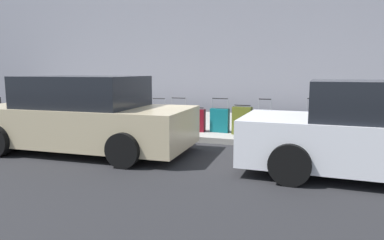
% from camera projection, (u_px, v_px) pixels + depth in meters
% --- Properties ---
extents(ground_plane, '(40.00, 40.00, 0.00)m').
position_uv_depth(ground_plane, '(152.00, 139.00, 8.72)').
color(ground_plane, black).
extents(sidewalk_curb, '(18.00, 5.00, 0.14)m').
position_uv_depth(sidewalk_curb, '(187.00, 123.00, 11.04)').
color(sidewalk_curb, gray).
rests_on(sidewalk_curb, ground_plane).
extents(suitcase_navy_0, '(0.48, 0.23, 0.95)m').
position_uv_depth(suitcase_navy_0, '(315.00, 125.00, 8.11)').
color(suitcase_navy_0, navy).
rests_on(suitcase_navy_0, sidewalk_curb).
extents(suitcase_red_1, '(0.50, 0.24, 0.59)m').
position_uv_depth(suitcase_red_1, '(288.00, 126.00, 8.28)').
color(suitcase_red_1, red).
rests_on(suitcase_red_1, sidewalk_curb).
extents(suitcase_silver_2, '(0.37, 0.25, 0.92)m').
position_uv_depth(suitcase_silver_2, '(264.00, 123.00, 8.41)').
color(suitcase_silver_2, '#9EA0A8').
rests_on(suitcase_silver_2, sidewalk_curb).
extents(suitcase_olive_3, '(0.49, 0.26, 0.75)m').
position_uv_depth(suitcase_olive_3, '(242.00, 121.00, 8.59)').
color(suitcase_olive_3, '#59601E').
rests_on(suitcase_olive_3, sidewalk_curb).
extents(suitcase_teal_4, '(0.49, 0.22, 0.89)m').
position_uv_depth(suitcase_teal_4, '(220.00, 120.00, 8.92)').
color(suitcase_teal_4, '#0F606B').
rests_on(suitcase_teal_4, sidewalk_curb).
extents(suitcase_maroon_5, '(0.38, 0.21, 0.64)m').
position_uv_depth(suitcase_maroon_5, '(198.00, 120.00, 9.01)').
color(suitcase_maroon_5, maroon).
rests_on(suitcase_maroon_5, sidewalk_curb).
extents(suitcase_black_6, '(0.47, 0.23, 0.88)m').
position_uv_depth(suitcase_black_6, '(179.00, 119.00, 9.21)').
color(suitcase_black_6, black).
rests_on(suitcase_black_6, sidewalk_curb).
extents(suitcase_navy_7, '(0.42, 0.24, 0.85)m').
position_uv_depth(suitcase_navy_7, '(159.00, 118.00, 9.40)').
color(suitcase_navy_7, navy).
rests_on(suitcase_navy_7, sidewalk_curb).
extents(suitcase_red_8, '(0.40, 0.25, 0.89)m').
position_uv_depth(suitcase_red_8, '(143.00, 117.00, 9.64)').
color(suitcase_red_8, red).
rests_on(suitcase_red_8, sidewalk_curb).
extents(suitcase_silver_9, '(0.38, 0.25, 0.94)m').
position_uv_depth(suitcase_silver_9, '(124.00, 115.00, 9.69)').
color(suitcase_silver_9, '#9EA0A8').
rests_on(suitcase_silver_9, sidewalk_curb).
extents(suitcase_olive_10, '(0.49, 0.24, 0.63)m').
position_uv_depth(suitcase_olive_10, '(108.00, 116.00, 9.93)').
color(suitcase_olive_10, '#59601E').
rests_on(suitcase_olive_10, sidewalk_curb).
extents(fire_hydrant, '(0.39, 0.21, 0.84)m').
position_uv_depth(fire_hydrant, '(82.00, 109.00, 10.25)').
color(fire_hydrant, red).
rests_on(fire_hydrant, sidewalk_curb).
extents(bollard_post, '(0.13, 0.13, 0.81)m').
position_uv_depth(bollard_post, '(60.00, 110.00, 10.33)').
color(bollard_post, '#333338').
rests_on(bollard_post, sidewalk_curb).
extents(parking_meter, '(0.12, 0.09, 1.27)m').
position_uv_depth(parking_meter, '(383.00, 104.00, 7.76)').
color(parking_meter, slate).
rests_on(parking_meter, sidewalk_curb).
extents(parked_car_beige_1, '(4.66, 2.31, 1.60)m').
position_uv_depth(parked_car_beige_1, '(85.00, 116.00, 7.38)').
color(parked_car_beige_1, tan).
rests_on(parked_car_beige_1, ground_plane).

